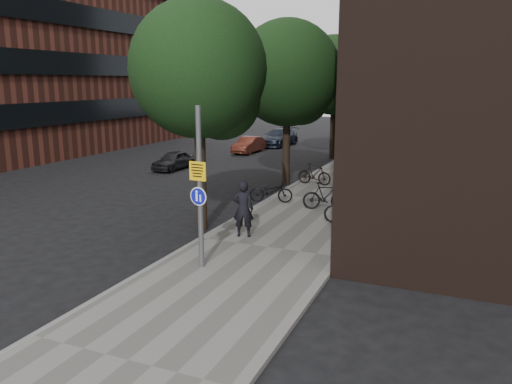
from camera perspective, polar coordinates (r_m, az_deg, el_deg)
The scene contains 15 objects.
ground at distance 12.20m, azimuth -5.71°, elevation -11.30°, with size 120.00×120.00×0.00m, color black.
sidewalk at distance 20.99m, azimuth 8.03°, elevation -0.96°, with size 4.50×60.00×0.12m, color slate.
curb_edge at distance 21.66m, azimuth 2.27°, elevation -0.42°, with size 0.15×60.00×0.13m, color slate.
street_tree_near at distance 16.45m, azimuth -6.14°, elevation 13.13°, with size 4.40×4.40×7.50m.
street_tree_mid at distance 24.24m, azimuth 3.87°, elevation 12.97°, with size 5.00×5.00×7.80m.
street_tree_far at distance 32.88m, azimuth 9.14°, elevation 12.72°, with size 5.00×5.00×7.80m.
signpost at distance 12.85m, azimuth -6.43°, elevation 0.47°, with size 0.49×0.14×4.22m.
pedestrian at distance 15.62m, azimuth -1.47°, elevation -1.92°, with size 0.65×0.43×1.80m, color black.
parked_bike_facade_near at distance 17.40m, azimuth 10.87°, elevation -2.02°, with size 0.65×1.88×0.99m, color black.
parked_bike_facade_far at distance 19.22m, azimuth 7.97°, elevation -0.42°, with size 0.50×1.75×1.05m, color black.
parked_bike_curb_near at distance 20.16m, azimuth 1.73°, elevation 0.10°, with size 0.61×1.74×0.92m, color black.
parked_bike_curb_far at distance 23.79m, azimuth 6.69°, elevation 2.04°, with size 0.47×1.67×1.00m, color black.
parked_car_near at distance 28.78m, azimuth -9.38°, elevation 3.60°, with size 1.25×3.11×1.06m, color black.
parked_car_mid at distance 35.11m, azimuth -0.82°, elevation 5.41°, with size 1.19×3.40×1.12m, color maroon.
parked_car_far at distance 39.04m, azimuth 2.62°, elevation 6.27°, with size 1.87×4.60×1.34m, color black.
Camera 1 is at (5.41, -9.76, 4.92)m, focal length 35.00 mm.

